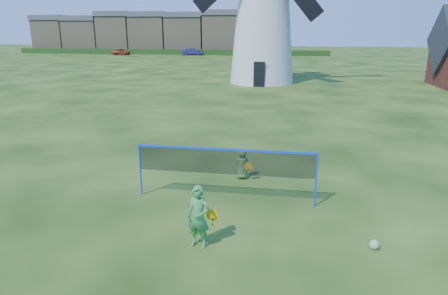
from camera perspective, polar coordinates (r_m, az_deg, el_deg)
name	(u,v)px	position (r m, az deg, el deg)	size (l,w,h in m)	color
ground	(214,203)	(11.23, -1.44, -8.03)	(220.00, 220.00, 0.00)	black
windmill	(263,14)	(36.67, 5.67, 18.66)	(11.60, 5.72, 16.84)	white
badminton_net	(225,163)	(11.00, 0.16, -2.18)	(5.05, 0.05, 1.55)	blue
player_girl	(199,217)	(8.86, -3.69, -9.96)	(0.71, 0.43, 1.45)	green
player_boy	(243,164)	(12.86, 2.70, -2.39)	(0.62, 0.42, 0.99)	#558B43
play_ball	(374,245)	(9.62, 20.87, -12.96)	(0.22, 0.22, 0.22)	green
terraced_houses	(158,33)	(86.53, -9.51, 15.98)	(52.80, 8.40, 8.34)	#9A8A67
hedge	(167,52)	(79.81, -8.27, 13.49)	(62.00, 0.80, 1.00)	#193814
car_left	(121,52)	(79.85, -14.64, 13.20)	(1.40, 3.48, 1.19)	maroon
car_right	(192,52)	(77.27, -4.64, 13.62)	(1.38, 3.97, 1.31)	navy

